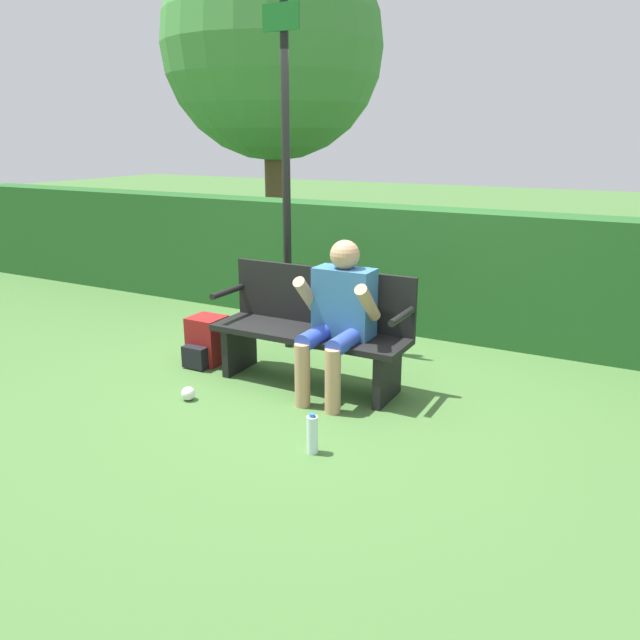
% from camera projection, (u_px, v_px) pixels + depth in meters
% --- Properties ---
extents(ground_plane, '(40.00, 40.00, 0.00)m').
position_uv_depth(ground_plane, '(309.00, 384.00, 4.81)').
color(ground_plane, '#426B33').
extents(hedge_back, '(12.00, 0.44, 1.19)m').
position_uv_depth(hedge_back, '(395.00, 268.00, 6.10)').
color(hedge_back, '#235623').
rests_on(hedge_back, ground).
extents(park_bench, '(1.53, 0.45, 0.88)m').
position_uv_depth(park_bench, '(313.00, 328.00, 4.74)').
color(park_bench, black).
rests_on(park_bench, ground).
extents(person_seated, '(0.57, 0.58, 1.13)m').
position_uv_depth(person_seated, '(339.00, 312.00, 4.46)').
color(person_seated, '#336699').
rests_on(person_seated, ground).
extents(backpack, '(0.28, 0.35, 0.40)m').
position_uv_depth(backpack, '(206.00, 342.00, 5.20)').
color(backpack, maroon).
rests_on(backpack, ground).
extents(water_bottle, '(0.07, 0.07, 0.26)m').
position_uv_depth(water_bottle, '(312.00, 434.00, 3.74)').
color(water_bottle, silver).
rests_on(water_bottle, ground).
extents(signpost, '(0.33, 0.09, 2.88)m').
position_uv_depth(signpost, '(286.00, 169.00, 5.21)').
color(signpost, black).
rests_on(signpost, ground).
extents(tree, '(2.95, 2.95, 4.45)m').
position_uv_depth(tree, '(273.00, 48.00, 8.29)').
color(tree, brown).
rests_on(tree, ground).
extents(litter_crumple, '(0.10, 0.10, 0.10)m').
position_uv_depth(litter_crumple, '(188.00, 393.00, 4.50)').
color(litter_crumple, silver).
rests_on(litter_crumple, ground).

